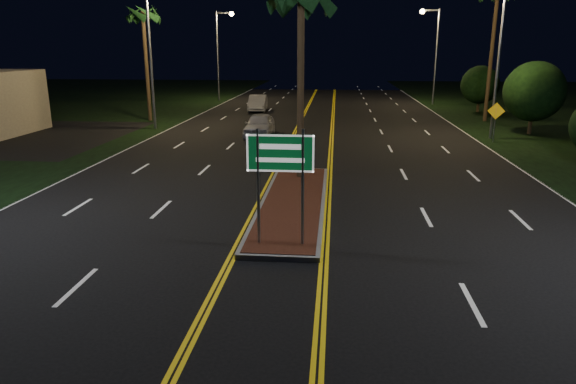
# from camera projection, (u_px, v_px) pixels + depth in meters

# --- Properties ---
(ground) EXTENTS (120.00, 120.00, 0.00)m
(ground) POSITION_uv_depth(u_px,v_px,m) (268.00, 295.00, 11.58)
(ground) COLOR black
(ground) RESTS_ON ground
(median_island) EXTENTS (2.25, 10.25, 0.17)m
(median_island) POSITION_uv_depth(u_px,v_px,m) (293.00, 202.00, 18.27)
(median_island) COLOR gray
(median_island) RESTS_ON ground
(highway_sign) EXTENTS (1.80, 0.08, 3.20)m
(highway_sign) POSITION_uv_depth(u_px,v_px,m) (280.00, 164.00, 13.62)
(highway_sign) COLOR gray
(highway_sign) RESTS_ON ground
(streetlight_left_mid) EXTENTS (1.91, 0.44, 9.00)m
(streetlight_left_mid) POSITION_uv_depth(u_px,v_px,m) (155.00, 44.00, 34.01)
(streetlight_left_mid) COLOR gray
(streetlight_left_mid) RESTS_ON ground
(streetlight_left_far) EXTENTS (1.91, 0.44, 9.00)m
(streetlight_left_far) POSITION_uv_depth(u_px,v_px,m) (221.00, 45.00, 53.18)
(streetlight_left_far) COLOR gray
(streetlight_left_far) RESTS_ON ground
(streetlight_right_mid) EXTENTS (1.91, 0.44, 9.00)m
(streetlight_right_mid) POSITION_uv_depth(u_px,v_px,m) (494.00, 43.00, 30.20)
(streetlight_right_mid) COLOR gray
(streetlight_right_mid) RESTS_ON ground
(streetlight_right_far) EXTENTS (1.91, 0.44, 9.00)m
(streetlight_right_far) POSITION_uv_depth(u_px,v_px,m) (433.00, 45.00, 49.38)
(streetlight_right_far) COLOR gray
(streetlight_right_far) RESTS_ON ground
(palm_left_far) EXTENTS (2.40, 2.40, 8.80)m
(palm_left_far) POSITION_uv_depth(u_px,v_px,m) (143.00, 15.00, 37.47)
(palm_left_far) COLOR #382819
(palm_left_far) RESTS_ON ground
(shrub_mid) EXTENTS (3.78, 3.78, 4.62)m
(shrub_mid) POSITION_uv_depth(u_px,v_px,m) (534.00, 91.00, 32.61)
(shrub_mid) COLOR #382819
(shrub_mid) RESTS_ON ground
(shrub_far) EXTENTS (3.24, 3.24, 3.96)m
(shrub_far) POSITION_uv_depth(u_px,v_px,m) (480.00, 85.00, 44.24)
(shrub_far) COLOR #382819
(shrub_far) RESTS_ON ground
(car_near) EXTENTS (2.17, 5.00, 1.66)m
(car_near) POSITION_uv_depth(u_px,v_px,m) (259.00, 123.00, 32.27)
(car_near) COLOR silver
(car_near) RESTS_ON ground
(car_far) EXTENTS (2.41, 5.02, 1.63)m
(car_far) POSITION_uv_depth(u_px,v_px,m) (258.00, 102.00, 45.37)
(car_far) COLOR #B7B8C2
(car_far) RESTS_ON ground
(warning_sign) EXTENTS (0.95, 0.26, 2.32)m
(warning_sign) POSITION_uv_depth(u_px,v_px,m) (496.00, 117.00, 30.10)
(warning_sign) COLOR gray
(warning_sign) RESTS_ON ground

